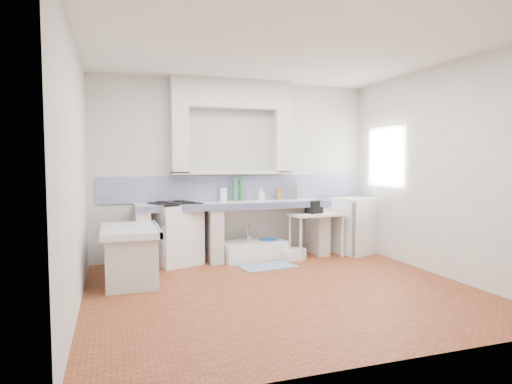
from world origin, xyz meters
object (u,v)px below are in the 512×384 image
object	(u,v)px
side_table	(316,235)
fridge	(354,225)
stove	(176,234)
sink	(251,251)

from	to	relation	value
side_table	fridge	distance (m)	0.76
stove	sink	size ratio (longest dim) A/B	0.86
stove	sink	xyz separation A→B (m)	(1.17, -0.03, -0.32)
stove	fridge	world-z (taller)	fridge
sink	side_table	distance (m)	1.06
sink	side_table	bearing A→B (deg)	-22.02
side_table	fridge	bearing A→B (deg)	3.60
side_table	fridge	xyz separation A→B (m)	(0.75, 0.10, 0.11)
side_table	fridge	size ratio (longest dim) A/B	0.92
stove	side_table	xyz separation A→B (m)	(2.19, -0.24, -0.09)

